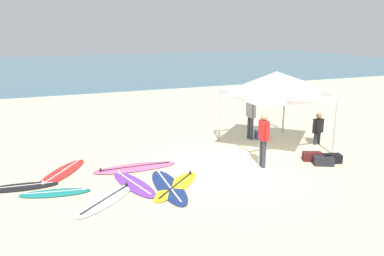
# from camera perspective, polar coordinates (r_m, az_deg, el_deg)

# --- Properties ---
(ground_plane) EXTENTS (80.00, 80.00, 0.00)m
(ground_plane) POSITION_cam_1_polar(r_m,az_deg,el_deg) (11.85, 4.80, -5.96)
(ground_plane) COLOR beige
(sea) EXTENTS (80.00, 36.00, 0.10)m
(sea) POSITION_cam_1_polar(r_m,az_deg,el_deg) (43.79, -15.29, 8.94)
(sea) COLOR teal
(sea) RESTS_ON ground
(canopy_tent) EXTENTS (3.04, 3.04, 2.75)m
(canopy_tent) POSITION_cam_1_polar(r_m,az_deg,el_deg) (13.56, 12.60, 6.83)
(canopy_tent) COLOR #B7B7BC
(canopy_tent) RESTS_ON ground
(surfboard_yellow) EXTENTS (2.03, 1.96, 0.19)m
(surfboard_yellow) POSITION_cam_1_polar(r_m,az_deg,el_deg) (10.42, -2.38, -8.73)
(surfboard_yellow) COLOR yellow
(surfboard_yellow) RESTS_ON ground
(surfboard_white) EXTENTS (2.01, 1.91, 0.19)m
(surfboard_white) POSITION_cam_1_polar(r_m,az_deg,el_deg) (9.86, -12.89, -10.54)
(surfboard_white) COLOR white
(surfboard_white) RESTS_ON ground
(surfboard_pink) EXTENTS (2.59, 0.75, 0.19)m
(surfboard_pink) POSITION_cam_1_polar(r_m,az_deg,el_deg) (11.84, -8.61, -5.92)
(surfboard_pink) COLOR pink
(surfboard_pink) RESTS_ON ground
(surfboard_teal) EXTENTS (1.87, 0.81, 0.19)m
(surfboard_teal) POSITION_cam_1_polar(r_m,az_deg,el_deg) (10.62, -19.95, -9.19)
(surfboard_teal) COLOR #19847F
(surfboard_teal) RESTS_ON ground
(surfboard_red) EXTENTS (1.84, 2.27, 0.19)m
(surfboard_red) POSITION_cam_1_polar(r_m,az_deg,el_deg) (11.96, -19.08, -6.37)
(surfboard_red) COLOR red
(surfboard_red) RESTS_ON ground
(surfboard_navy) EXTENTS (0.75, 2.54, 0.19)m
(surfboard_navy) POSITION_cam_1_polar(r_m,az_deg,el_deg) (10.38, -3.55, -8.83)
(surfboard_navy) COLOR navy
(surfboard_navy) RESTS_ON ground
(surfboard_purple) EXTENTS (1.13, 2.28, 0.19)m
(surfboard_purple) POSITION_cam_1_polar(r_m,az_deg,el_deg) (10.65, -8.81, -8.35)
(surfboard_purple) COLOR purple
(surfboard_purple) RESTS_ON ground
(surfboard_black) EXTENTS (2.05, 0.74, 0.19)m
(surfboard_black) POSITION_cam_1_polar(r_m,az_deg,el_deg) (11.35, -24.72, -8.12)
(surfboard_black) COLOR black
(surfboard_black) RESTS_ON ground
(person_grey) EXTENTS (0.25, 0.55, 1.71)m
(person_grey) POSITION_cam_1_polar(r_m,az_deg,el_deg) (14.72, 8.89, 2.08)
(person_grey) COLOR #383842
(person_grey) RESTS_ON ground
(person_red) EXTENTS (0.27, 0.55, 1.71)m
(person_red) POSITION_cam_1_polar(r_m,az_deg,el_deg) (11.78, 10.78, -1.24)
(person_red) COLOR #383842
(person_red) RESTS_ON ground
(person_black) EXTENTS (0.54, 0.29, 1.20)m
(person_black) POSITION_cam_1_polar(r_m,az_deg,el_deg) (14.70, 18.54, 0.13)
(person_black) COLOR #2D2D33
(person_black) RESTS_ON ground
(gear_bag_near_tent) EXTENTS (0.68, 0.56, 0.28)m
(gear_bag_near_tent) POSITION_cam_1_polar(r_m,az_deg,el_deg) (12.66, 19.29, -4.72)
(gear_bag_near_tent) COLOR #232328
(gear_bag_near_tent) RESTS_ON ground
(gear_bag_by_pole) EXTENTS (0.67, 0.48, 0.28)m
(gear_bag_by_pole) POSITION_cam_1_polar(r_m,az_deg,el_deg) (12.98, 20.38, -4.34)
(gear_bag_by_pole) COLOR black
(gear_bag_by_pole) RESTS_ON ground
(gear_bag_on_sand) EXTENTS (0.68, 0.54, 0.28)m
(gear_bag_on_sand) POSITION_cam_1_polar(r_m,az_deg,el_deg) (12.96, 17.73, -4.13)
(gear_bag_on_sand) COLOR #4C1919
(gear_bag_on_sand) RESTS_ON ground
(cooler_box) EXTENTS (0.50, 0.36, 0.39)m
(cooler_box) POSITION_cam_1_polar(r_m,az_deg,el_deg) (15.00, 10.52, -0.87)
(cooler_box) COLOR #2D60B7
(cooler_box) RESTS_ON ground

